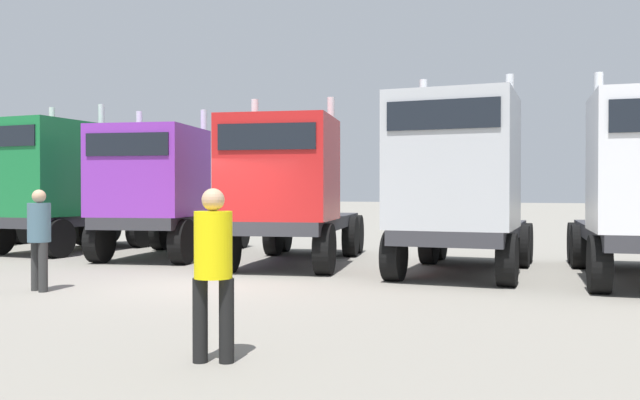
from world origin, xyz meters
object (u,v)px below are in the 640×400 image
at_px(semi_truck_purple, 161,190).
at_px(semi_truck_silver, 458,183).
at_px(semi_truck_green, 56,185).
at_px(visitor_with_camera, 39,232).
at_px(semi_truck_red, 288,191).
at_px(visitor_in_hivis, 213,261).

height_order(semi_truck_purple, semi_truck_silver, semi_truck_silver).
xyz_separation_m(semi_truck_green, visitor_with_camera, (5.49, -5.64, -0.93)).
bearing_deg(semi_truck_silver, semi_truck_red, -95.10).
bearing_deg(visitor_in_hivis, semi_truck_red, -178.51).
relative_size(semi_truck_purple, visitor_with_camera, 3.58).
bearing_deg(visitor_in_hivis, semi_truck_green, -148.04).
xyz_separation_m(semi_truck_purple, semi_truck_red, (4.03, -0.38, -0.04)).
relative_size(semi_truck_silver, visitor_with_camera, 3.19).
bearing_deg(visitor_in_hivis, semi_truck_silver, 153.81).
xyz_separation_m(semi_truck_purple, visitor_in_hivis, (7.31, -8.49, -0.77)).
distance_m(visitor_in_hivis, visitor_with_camera, 6.32).
bearing_deg(semi_truck_red, visitor_in_hivis, 8.18).
distance_m(semi_truck_purple, visitor_with_camera, 5.90).
height_order(semi_truck_red, visitor_with_camera, semi_truck_red).
bearing_deg(semi_truck_silver, semi_truck_purple, -96.78).
distance_m(semi_truck_green, semi_truck_red, 7.84).
distance_m(semi_truck_red, visitor_in_hivis, 8.78).
distance_m(semi_truck_silver, visitor_in_hivis, 8.06).
xyz_separation_m(semi_truck_green, semi_truck_silver, (11.90, -0.55, -0.02)).
height_order(semi_truck_green, visitor_with_camera, semi_truck_green).
height_order(semi_truck_silver, visitor_with_camera, semi_truck_silver).
relative_size(semi_truck_green, visitor_with_camera, 3.30).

